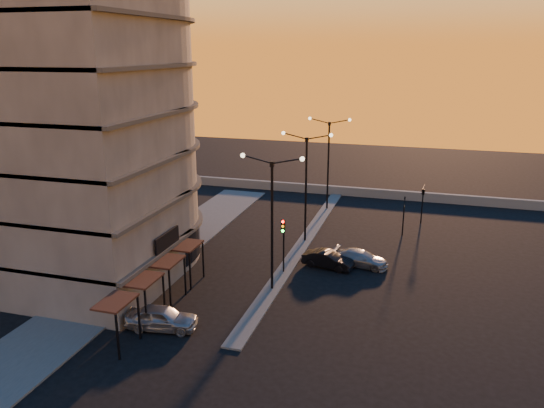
{
  "coord_description": "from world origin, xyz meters",
  "views": [
    {
      "loc": [
        9.59,
        -32.18,
        16.06
      ],
      "look_at": [
        -1.78,
        5.97,
        4.37
      ],
      "focal_mm": 35.0,
      "sensor_mm": 36.0,
      "label": 1
    }
  ],
  "objects_px": {
    "car_sedan": "(328,260)",
    "car_wagon": "(361,258)",
    "car_hatchback": "(162,318)",
    "traffic_light_main": "(283,237)",
    "streetlamp_mid": "(306,179)"
  },
  "relations": [
    {
      "from": "streetlamp_mid",
      "to": "car_hatchback",
      "type": "distance_m",
      "value": 18.3
    },
    {
      "from": "traffic_light_main",
      "to": "streetlamp_mid",
      "type": "bearing_deg",
      "value": 90.0
    },
    {
      "from": "car_sedan",
      "to": "streetlamp_mid",
      "type": "bearing_deg",
      "value": 41.24
    },
    {
      "from": "traffic_light_main",
      "to": "car_hatchback",
      "type": "xyz_separation_m",
      "value": [
        -4.76,
        -9.86,
        -2.16
      ]
    },
    {
      "from": "car_hatchback",
      "to": "car_wagon",
      "type": "bearing_deg",
      "value": -46.8
    },
    {
      "from": "car_sedan",
      "to": "car_wagon",
      "type": "height_order",
      "value": "car_sedan"
    },
    {
      "from": "traffic_light_main",
      "to": "car_sedan",
      "type": "distance_m",
      "value": 4.27
    },
    {
      "from": "car_hatchback",
      "to": "traffic_light_main",
      "type": "bearing_deg",
      "value": -34.67
    },
    {
      "from": "traffic_light_main",
      "to": "car_wagon",
      "type": "bearing_deg",
      "value": 30.24
    },
    {
      "from": "traffic_light_main",
      "to": "car_hatchback",
      "type": "distance_m",
      "value": 11.16
    },
    {
      "from": "car_wagon",
      "to": "car_hatchback",
      "type": "bearing_deg",
      "value": 151.65
    },
    {
      "from": "car_hatchback",
      "to": "car_wagon",
      "type": "xyz_separation_m",
      "value": [
        10.09,
        12.97,
        -0.11
      ]
    },
    {
      "from": "traffic_light_main",
      "to": "car_sedan",
      "type": "height_order",
      "value": "traffic_light_main"
    },
    {
      "from": "streetlamp_mid",
      "to": "car_sedan",
      "type": "relative_size",
      "value": 2.44
    },
    {
      "from": "car_wagon",
      "to": "streetlamp_mid",
      "type": "bearing_deg",
      "value": 62.52
    }
  ]
}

